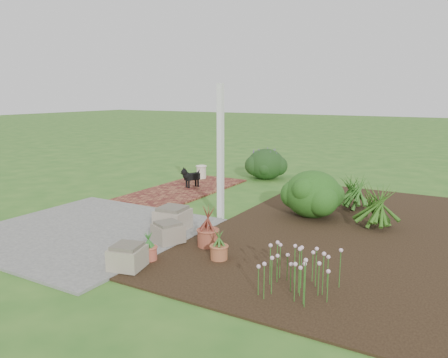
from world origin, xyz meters
The scene contains 18 objects.
ground centered at (0.00, 0.00, 0.00)m, with size 80.00×80.00×0.00m, color #2E641F.
concrete_patio centered at (-1.25, -1.75, 0.02)m, with size 3.50×3.50×0.04m, color #5C5C59.
brick_path centered at (-1.70, 1.75, 0.02)m, with size 1.60×3.50×0.04m, color #5C221D.
garden_bed centered at (2.50, 0.50, 0.01)m, with size 4.00×7.00×0.03m, color black.
veranda_post centered at (0.30, 0.10, 1.25)m, with size 0.10×0.10×2.50m, color white.
stone_trough_near centered at (0.48, -2.63, 0.18)m, with size 0.42×0.42×0.28m, color #7A715A.
stone_trough_mid centered at (0.31, -1.53, 0.18)m, with size 0.41×0.41×0.27m, color gray.
stone_trough_far centered at (-0.01, -0.98, 0.21)m, with size 0.51×0.51×0.34m, color gray.
black_dog centered at (-1.66, 1.96, 0.32)m, with size 0.32×0.52×0.47m.
cream_ceramic_urn centered at (-2.06, 3.06, 0.21)m, with size 0.26×0.26×0.34m, color beige.
evergreen_shrub centered at (1.76, 1.05, 0.48)m, with size 1.06×1.06×0.90m, color #16390E.
agapanthus_clump_back centered at (2.95, 0.92, 0.49)m, with size 1.01×1.01×0.91m, color #153E10, non-canonical shape.
agapanthus_clump_front centered at (2.29, 2.02, 0.44)m, with size 0.93×0.93×0.83m, color #163B0E, non-canonical shape.
pink_flower_patch centered at (2.70, -2.14, 0.31)m, with size 0.87×0.87×0.56m, color #113D0F, non-canonical shape.
terracotta_pot_bronze centered at (0.94, -1.36, 0.16)m, with size 0.32×0.32×0.26m, color brown.
terracotta_pot_small_left centered at (1.36, -1.74, 0.13)m, with size 0.24×0.24×0.20m, color #9F5936.
terracotta_pot_small_right centered at (0.52, -2.25, 0.13)m, with size 0.22×0.22×0.19m, color #B8543E.
purple_flowering_bush centered at (-0.61, 4.08, 0.43)m, with size 1.01×1.01×0.86m, color black.
Camera 1 is at (4.34, -6.72, 2.33)m, focal length 35.00 mm.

